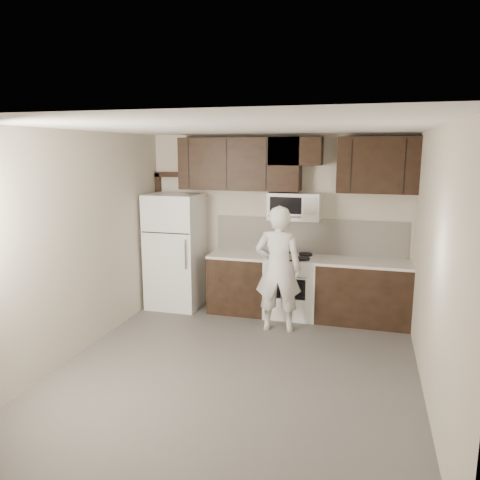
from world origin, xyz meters
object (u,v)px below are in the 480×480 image
at_px(microwave, 294,206).
at_px(refrigerator, 175,251).
at_px(person, 278,269).
at_px(stove, 291,286).

distance_m(microwave, refrigerator, 2.00).
relative_size(microwave, person, 0.44).
xyz_separation_m(stove, refrigerator, (-1.85, -0.05, 0.44)).
relative_size(stove, person, 0.54).
relative_size(stove, refrigerator, 0.52).
bearing_deg(stove, microwave, 90.10).
xyz_separation_m(stove, person, (-0.09, -0.63, 0.41)).
height_order(microwave, person, microwave).
bearing_deg(microwave, refrigerator, -174.85).
xyz_separation_m(refrigerator, person, (1.76, -0.58, -0.03)).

